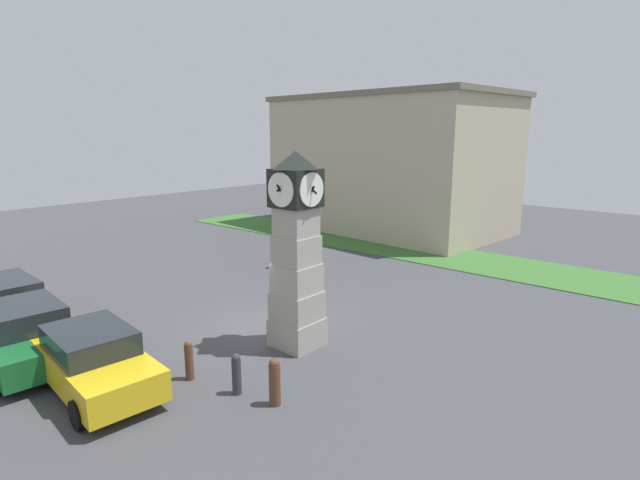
{
  "coord_description": "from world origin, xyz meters",
  "views": [
    {
      "loc": [
        11.02,
        -10.19,
        6.07
      ],
      "look_at": [
        0.68,
        1.86,
        2.62
      ],
      "focal_mm": 28.0,
      "sensor_mm": 36.0,
      "label": 1
    }
  ],
  "objects_px": {
    "clock_tower": "(296,255)",
    "car_by_building": "(95,361)",
    "pedestrian_near_bench": "(282,248)",
    "bollard_mid_row": "(237,374)",
    "bollard_near_tower": "(275,381)",
    "car_near_tower": "(25,335)",
    "car_navy_sedan": "(6,305)",
    "bollard_far_row": "(189,360)"
  },
  "relations": [
    {
      "from": "car_navy_sedan",
      "to": "pedestrian_near_bench",
      "type": "xyz_separation_m",
      "value": [
        1.52,
        10.72,
        0.14
      ]
    },
    {
      "from": "clock_tower",
      "to": "bollard_far_row",
      "type": "relative_size",
      "value": 5.45
    },
    {
      "from": "car_navy_sedan",
      "to": "pedestrian_near_bench",
      "type": "bearing_deg",
      "value": 81.96
    },
    {
      "from": "bollard_near_tower",
      "to": "bollard_mid_row",
      "type": "xyz_separation_m",
      "value": [
        -1.03,
        -0.24,
        -0.06
      ]
    },
    {
      "from": "car_near_tower",
      "to": "pedestrian_near_bench",
      "type": "bearing_deg",
      "value": 98.18
    },
    {
      "from": "clock_tower",
      "to": "bollard_mid_row",
      "type": "distance_m",
      "value": 3.76
    },
    {
      "from": "clock_tower",
      "to": "bollard_far_row",
      "type": "bearing_deg",
      "value": -101.14
    },
    {
      "from": "car_navy_sedan",
      "to": "bollard_near_tower",
      "type": "bearing_deg",
      "value": 13.51
    },
    {
      "from": "bollard_near_tower",
      "to": "bollard_mid_row",
      "type": "bearing_deg",
      "value": -166.68
    },
    {
      "from": "clock_tower",
      "to": "bollard_mid_row",
      "type": "height_order",
      "value": "clock_tower"
    },
    {
      "from": "car_by_building",
      "to": "car_near_tower",
      "type": "bearing_deg",
      "value": -169.76
    },
    {
      "from": "car_near_tower",
      "to": "car_by_building",
      "type": "bearing_deg",
      "value": 10.24
    },
    {
      "from": "bollard_far_row",
      "to": "car_navy_sedan",
      "type": "height_order",
      "value": "car_navy_sedan"
    },
    {
      "from": "clock_tower",
      "to": "car_navy_sedan",
      "type": "xyz_separation_m",
      "value": [
        -7.8,
        -5.02,
        -1.91
      ]
    },
    {
      "from": "bollard_far_row",
      "to": "pedestrian_near_bench",
      "type": "relative_size",
      "value": 0.63
    },
    {
      "from": "bollard_far_row",
      "to": "bollard_near_tower",
      "type": "bearing_deg",
      "value": 12.52
    },
    {
      "from": "clock_tower",
      "to": "car_by_building",
      "type": "relative_size",
      "value": 1.36
    },
    {
      "from": "car_by_building",
      "to": "pedestrian_near_bench",
      "type": "distance_m",
      "value": 11.64
    },
    {
      "from": "bollard_mid_row",
      "to": "car_near_tower",
      "type": "xyz_separation_m",
      "value": [
        -5.47,
        -2.62,
        0.29
      ]
    },
    {
      "from": "bollard_far_row",
      "to": "car_near_tower",
      "type": "relative_size",
      "value": 0.25
    },
    {
      "from": "car_by_building",
      "to": "pedestrian_near_bench",
      "type": "relative_size",
      "value": 2.51
    },
    {
      "from": "bollard_mid_row",
      "to": "bollard_near_tower",
      "type": "bearing_deg",
      "value": 13.32
    },
    {
      "from": "bollard_far_row",
      "to": "car_near_tower",
      "type": "xyz_separation_m",
      "value": [
        -4.02,
        -2.31,
        0.29
      ]
    },
    {
      "from": "bollard_near_tower",
      "to": "car_by_building",
      "type": "bearing_deg",
      "value": -147.28
    },
    {
      "from": "bollard_mid_row",
      "to": "car_near_tower",
      "type": "relative_size",
      "value": 0.24
    },
    {
      "from": "car_near_tower",
      "to": "bollard_near_tower",
      "type": "bearing_deg",
      "value": 23.73
    },
    {
      "from": "clock_tower",
      "to": "car_by_building",
      "type": "xyz_separation_m",
      "value": [
        -1.81,
        -5.04,
        -1.92
      ]
    },
    {
      "from": "car_by_building",
      "to": "car_navy_sedan",
      "type": "bearing_deg",
      "value": 179.74
    },
    {
      "from": "bollard_near_tower",
      "to": "bollard_mid_row",
      "type": "relative_size",
      "value": 1.12
    },
    {
      "from": "clock_tower",
      "to": "pedestrian_near_bench",
      "type": "height_order",
      "value": "clock_tower"
    },
    {
      "from": "clock_tower",
      "to": "car_near_tower",
      "type": "height_order",
      "value": "clock_tower"
    },
    {
      "from": "car_navy_sedan",
      "to": "car_near_tower",
      "type": "relative_size",
      "value": 1.1
    },
    {
      "from": "car_near_tower",
      "to": "bollard_far_row",
      "type": "bearing_deg",
      "value": 29.85
    },
    {
      "from": "clock_tower",
      "to": "pedestrian_near_bench",
      "type": "bearing_deg",
      "value": 137.77
    },
    {
      "from": "clock_tower",
      "to": "bollard_mid_row",
      "type": "xyz_separation_m",
      "value": [
        0.81,
        -2.95,
        -2.18
      ]
    },
    {
      "from": "car_navy_sedan",
      "to": "car_by_building",
      "type": "distance_m",
      "value": 5.99
    },
    {
      "from": "car_near_tower",
      "to": "pedestrian_near_bench",
      "type": "xyz_separation_m",
      "value": [
        -1.62,
        11.26,
        0.12
      ]
    },
    {
      "from": "bollard_mid_row",
      "to": "car_by_building",
      "type": "height_order",
      "value": "car_by_building"
    },
    {
      "from": "bollard_near_tower",
      "to": "pedestrian_near_bench",
      "type": "relative_size",
      "value": 0.69
    },
    {
      "from": "car_navy_sedan",
      "to": "bollard_mid_row",
      "type": "bearing_deg",
      "value": 13.53
    },
    {
      "from": "bollard_far_row",
      "to": "car_by_building",
      "type": "height_order",
      "value": "car_by_building"
    },
    {
      "from": "bollard_mid_row",
      "to": "pedestrian_near_bench",
      "type": "relative_size",
      "value": 0.62
    }
  ]
}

